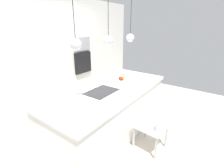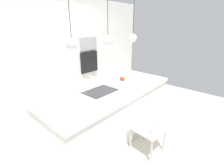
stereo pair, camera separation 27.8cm
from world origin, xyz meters
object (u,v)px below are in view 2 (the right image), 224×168
object	(u,v)px
fruit_bowl	(122,80)
chair_near	(152,127)
microwave	(88,44)
oven	(89,62)

from	to	relation	value
fruit_bowl	chair_near	size ratio (longest dim) A/B	0.32
microwave	chair_near	bearing A→B (deg)	-109.94
oven	chair_near	world-z (taller)	oven
fruit_bowl	microwave	distance (m)	1.76
microwave	oven	distance (m)	0.50
fruit_bowl	oven	xyz separation A→B (m)	(0.54, 1.59, 0.05)
oven	chair_near	bearing A→B (deg)	-109.94
fruit_bowl	microwave	world-z (taller)	microwave
microwave	fruit_bowl	bearing A→B (deg)	-108.67
microwave	oven	world-z (taller)	microwave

